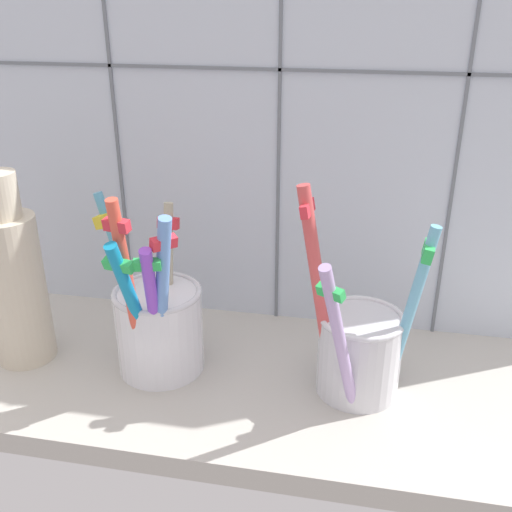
{
  "coord_description": "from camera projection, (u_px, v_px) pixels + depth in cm",
  "views": [
    {
      "loc": [
        8.24,
        -42.83,
        33.92
      ],
      "look_at": [
        0.0,
        -0.24,
        14.0
      ],
      "focal_mm": 41.57,
      "sensor_mm": 36.0,
      "label": 1
    }
  ],
  "objects": [
    {
      "name": "ceramic_vase",
      "position": [
        14.0,
        281.0,
        0.53
      ],
      "size": [
        5.28,
        5.28,
        17.9
      ],
      "color": "beige",
      "rests_on": "counter_slab"
    },
    {
      "name": "toothbrush_cup_right",
      "position": [
        358.0,
        348.0,
        0.49
      ],
      "size": [
        10.94,
        11.31,
        18.45
      ],
      "color": "silver",
      "rests_on": "counter_slab"
    },
    {
      "name": "tile_wall_back",
      "position": [
        281.0,
        119.0,
        0.55
      ],
      "size": [
        64.0,
        2.2,
        45.0
      ],
      "color": "silver",
      "rests_on": "ground"
    },
    {
      "name": "toothbrush_cup_left",
      "position": [
        157.0,
        324.0,
        0.52
      ],
      "size": [
        9.43,
        10.07,
        17.81
      ],
      "color": "white",
      "rests_on": "counter_slab"
    },
    {
      "name": "counter_slab",
      "position": [
        257.0,
        386.0,
        0.53
      ],
      "size": [
        64.0,
        22.0,
        2.0
      ],
      "primitive_type": "cube",
      "color": "#BCB7AD",
      "rests_on": "ground"
    }
  ]
}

